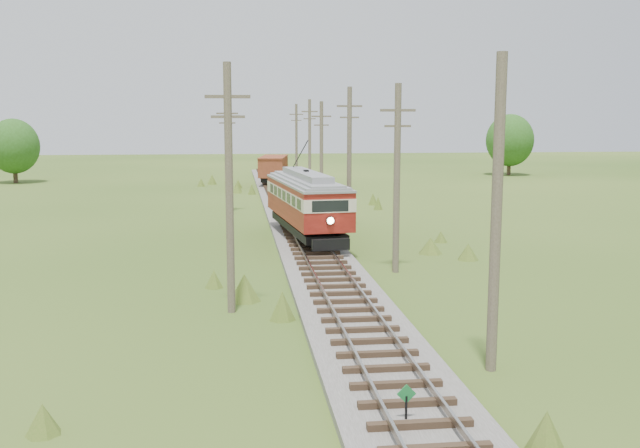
{
  "coord_description": "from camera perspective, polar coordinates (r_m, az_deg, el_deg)",
  "views": [
    {
      "loc": [
        -3.98,
        -13.59,
        7.05
      ],
      "look_at": [
        0.0,
        19.79,
        2.05
      ],
      "focal_mm": 40.0,
      "sensor_mm": 36.0,
      "label": 1
    }
  ],
  "objects": [
    {
      "name": "gondola",
      "position": [
        74.77,
        -3.74,
        4.53
      ],
      "size": [
        3.6,
        8.0,
        2.56
      ],
      "rotation": [
        0.0,
        0.0,
        -0.15
      ],
      "color": "black",
      "rests_on": "ground"
    },
    {
      "name": "utility_pole_r_2",
      "position": [
        32.52,
        6.17,
        3.78
      ],
      "size": [
        1.6,
        0.3,
        8.6
      ],
      "color": "brown",
      "rests_on": "ground"
    },
    {
      "name": "tree_mid_a",
      "position": [
        85.1,
        -23.31,
        5.74
      ],
      "size": [
        5.46,
        5.46,
        7.03
      ],
      "color": "#38281C",
      "rests_on": "ground"
    },
    {
      "name": "utility_pole_r_3",
      "position": [
        45.23,
        2.36,
        5.38
      ],
      "size": [
        1.6,
        0.3,
        9.0
      ],
      "color": "brown",
      "rests_on": "ground"
    },
    {
      "name": "utility_pole_r_5",
      "position": [
        71.01,
        -0.83,
        6.46
      ],
      "size": [
        1.6,
        0.3,
        8.9
      ],
      "color": "brown",
      "rests_on": "ground"
    },
    {
      "name": "streetcar",
      "position": [
        40.43,
        -1.11,
        2.0
      ],
      "size": [
        3.93,
        11.71,
        5.3
      ],
      "rotation": [
        0.0,
        0.0,
        0.11
      ],
      "color": "black",
      "rests_on": "ground"
    },
    {
      "name": "utility_pole_r_4",
      "position": [
        58.07,
        0.11,
        5.77
      ],
      "size": [
        1.6,
        0.3,
        8.4
      ],
      "color": "brown",
      "rests_on": "ground"
    },
    {
      "name": "utility_pole_r_6",
      "position": [
        83.93,
        -1.9,
        6.7
      ],
      "size": [
        1.6,
        0.3,
        8.7
      ],
      "color": "brown",
      "rests_on": "ground"
    },
    {
      "name": "utility_pole_r_1",
      "position": [
        20.06,
        13.92,
        0.62
      ],
      "size": [
        0.3,
        0.3,
        8.8
      ],
      "color": "brown",
      "rests_on": "ground"
    },
    {
      "name": "gravel_pile",
      "position": [
        67.89,
        -0.42,
        2.99
      ],
      "size": [
        3.39,
        3.6,
        1.23
      ],
      "color": "gray",
      "rests_on": "ground"
    },
    {
      "name": "utility_pole_l_a",
      "position": [
        25.7,
        -7.27,
        2.99
      ],
      "size": [
        1.6,
        0.3,
        9.0
      ],
      "color": "brown",
      "rests_on": "ground"
    },
    {
      "name": "railbed_main",
      "position": [
        48.24,
        -2.0,
        0.28
      ],
      "size": [
        3.6,
        96.0,
        0.57
      ],
      "color": "#605B54",
      "rests_on": "ground"
    },
    {
      "name": "utility_pole_l_b",
      "position": [
        53.65,
        -7.38,
        5.59
      ],
      "size": [
        1.6,
        0.3,
        8.6
      ],
      "color": "brown",
      "rests_on": "ground"
    },
    {
      "name": "tree_mid_b",
      "position": [
        92.12,
        14.95,
        6.49
      ],
      "size": [
        5.88,
        5.88,
        7.57
      ],
      "color": "#38281C",
      "rests_on": "ground"
    },
    {
      "name": "switch_marker",
      "position": [
        16.82,
        6.92,
        -14.02
      ],
      "size": [
        0.45,
        0.06,
        1.08
      ],
      "color": "black",
      "rests_on": "ground"
    }
  ]
}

